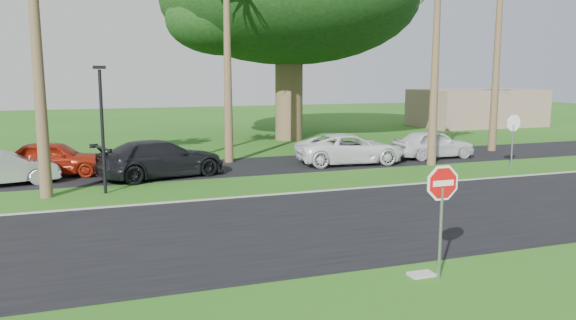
# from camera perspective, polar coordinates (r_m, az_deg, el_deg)

# --- Properties ---
(ground) EXTENTS (120.00, 120.00, 0.00)m
(ground) POSITION_cam_1_polar(r_m,az_deg,el_deg) (14.99, 6.87, -8.24)
(ground) COLOR #255615
(ground) RESTS_ON ground
(road) EXTENTS (120.00, 8.00, 0.02)m
(road) POSITION_cam_1_polar(r_m,az_deg,el_deg) (16.73, 3.81, -6.34)
(road) COLOR black
(road) RESTS_ON ground
(parking_strip) EXTENTS (120.00, 5.00, 0.02)m
(parking_strip) POSITION_cam_1_polar(r_m,az_deg,el_deg) (26.48, -5.23, -0.69)
(parking_strip) COLOR black
(parking_strip) RESTS_ON ground
(curb) EXTENTS (120.00, 0.12, 0.06)m
(curb) POSITION_cam_1_polar(r_m,az_deg,el_deg) (20.39, -0.71, -3.48)
(curb) COLOR gray
(curb) RESTS_ON ground
(stop_sign_near) EXTENTS (1.05, 0.07, 2.62)m
(stop_sign_near) POSITION_cam_1_polar(r_m,az_deg,el_deg) (12.29, 15.37, -3.76)
(stop_sign_near) COLOR gray
(stop_sign_near) RESTS_ON ground
(stop_sign_far) EXTENTS (1.05, 0.07, 2.62)m
(stop_sign_far) POSITION_cam_1_polar(r_m,az_deg,el_deg) (27.92, 21.90, 2.85)
(stop_sign_far) COLOR gray
(stop_sign_far) RESTS_ON ground
(canopy_tree) EXTENTS (16.50, 16.50, 13.12)m
(canopy_tree) POSITION_cam_1_polar(r_m,az_deg,el_deg) (37.24, 0.10, 15.90)
(canopy_tree) COLOR brown
(canopy_tree) RESTS_ON ground
(streetlight_right) EXTENTS (0.45, 0.25, 4.64)m
(streetlight_right) POSITION_cam_1_polar(r_m,az_deg,el_deg) (21.38, -18.38, 3.75)
(streetlight_right) COLOR black
(streetlight_right) RESTS_ON ground
(building_far) EXTENTS (10.00, 6.00, 3.00)m
(building_far) POSITION_cam_1_polar(r_m,az_deg,el_deg) (49.40, 18.58, 5.06)
(building_far) COLOR gray
(building_far) RESTS_ON ground
(car_silver) EXTENTS (4.34, 2.21, 1.36)m
(car_silver) POSITION_cam_1_polar(r_m,az_deg,el_deg) (24.59, -27.05, -0.79)
(car_silver) COLOR #B7B8BF
(car_silver) RESTS_ON ground
(car_red) EXTENTS (4.66, 2.50, 1.51)m
(car_red) POSITION_cam_1_polar(r_m,az_deg,el_deg) (25.98, -22.70, 0.13)
(car_red) COLOR #981F0C
(car_red) RESTS_ON ground
(car_dark) EXTENTS (5.81, 3.53, 1.57)m
(car_dark) POSITION_cam_1_polar(r_m,az_deg,el_deg) (24.22, -12.73, 0.09)
(car_dark) COLOR black
(car_dark) RESTS_ON ground
(car_minivan) EXTENTS (5.42, 2.89, 1.45)m
(car_minivan) POSITION_cam_1_polar(r_m,az_deg,el_deg) (27.31, 6.32, 1.10)
(car_minivan) COLOR white
(car_minivan) RESTS_ON ground
(car_pickup) EXTENTS (4.28, 1.74, 1.45)m
(car_pickup) POSITION_cam_1_polar(r_m,az_deg,el_deg) (29.93, 14.54, 1.55)
(car_pickup) COLOR silver
(car_pickup) RESTS_ON ground
(utility_slab) EXTENTS (0.55, 0.35, 0.06)m
(utility_slab) POSITION_cam_1_polar(r_m,az_deg,el_deg) (12.85, 13.39, -11.23)
(utility_slab) COLOR #A3A39B
(utility_slab) RESTS_ON ground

